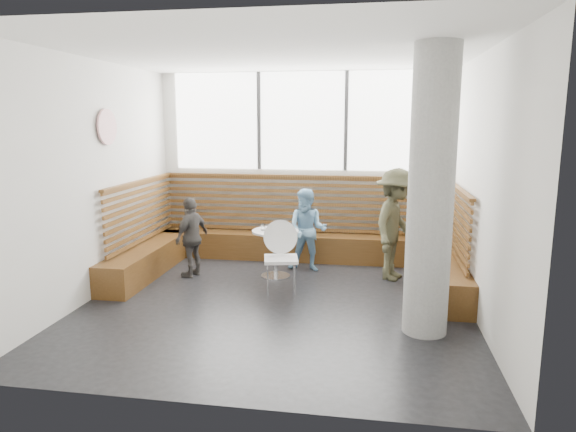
% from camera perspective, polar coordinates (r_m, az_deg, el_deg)
% --- Properties ---
extents(room, '(5.00, 5.00, 3.20)m').
position_cam_1_polar(room, '(6.51, -1.43, 3.62)').
color(room, silver).
rests_on(room, ground).
extents(booth, '(5.00, 2.50, 1.44)m').
position_cam_1_polar(booth, '(8.44, 0.85, -3.01)').
color(booth, '#4B2E12').
rests_on(booth, ground).
extents(concrete_column, '(0.50, 0.50, 3.20)m').
position_cam_1_polar(concrete_column, '(5.83, 15.59, 2.41)').
color(concrete_column, gray).
rests_on(concrete_column, ground).
extents(wall_art, '(0.03, 0.50, 0.50)m').
position_cam_1_polar(wall_art, '(7.68, -19.47, 9.32)').
color(wall_art, white).
rests_on(wall_art, room).
extents(cafe_table, '(0.72, 0.72, 0.74)m').
position_cam_1_polar(cafe_table, '(7.89, -1.40, -3.08)').
color(cafe_table, silver).
rests_on(cafe_table, ground).
extents(cafe_chair, '(0.48, 0.47, 1.01)m').
position_cam_1_polar(cafe_chair, '(7.19, -0.68, -3.89)').
color(cafe_chair, white).
rests_on(cafe_chair, ground).
extents(adult_man, '(0.98, 1.25, 1.70)m').
position_cam_1_polar(adult_man, '(7.88, 11.85, -0.93)').
color(adult_man, '#3F3F2A').
rests_on(adult_man, ground).
extents(child_back, '(0.69, 0.56, 1.33)m').
position_cam_1_polar(child_back, '(8.19, 2.17, -1.59)').
color(child_back, '#76A8CD').
rests_on(child_back, ground).
extents(child_left, '(0.51, 0.78, 1.24)m').
position_cam_1_polar(child_left, '(8.05, -10.64, -2.31)').
color(child_left, '#45413E').
rests_on(child_left, ground).
extents(plate_near, '(0.21, 0.21, 0.01)m').
position_cam_1_polar(plate_near, '(7.93, -2.37, -1.40)').
color(plate_near, white).
rests_on(plate_near, cafe_table).
extents(plate_far, '(0.21, 0.21, 0.01)m').
position_cam_1_polar(plate_far, '(7.94, -0.39, -1.39)').
color(plate_far, white).
rests_on(plate_far, cafe_table).
extents(glass_left, '(0.06, 0.06, 0.10)m').
position_cam_1_polar(glass_left, '(7.83, -2.76, -1.24)').
color(glass_left, white).
rests_on(glass_left, cafe_table).
extents(glass_mid, '(0.06, 0.06, 0.10)m').
position_cam_1_polar(glass_mid, '(7.76, -1.24, -1.34)').
color(glass_mid, white).
rests_on(glass_mid, cafe_table).
extents(glass_right, '(0.07, 0.07, 0.10)m').
position_cam_1_polar(glass_right, '(7.83, 0.28, -1.22)').
color(glass_right, white).
rests_on(glass_right, cafe_table).
extents(menu_card, '(0.23, 0.19, 0.00)m').
position_cam_1_polar(menu_card, '(7.64, -0.97, -1.90)').
color(menu_card, '#A5C64C').
rests_on(menu_card, cafe_table).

